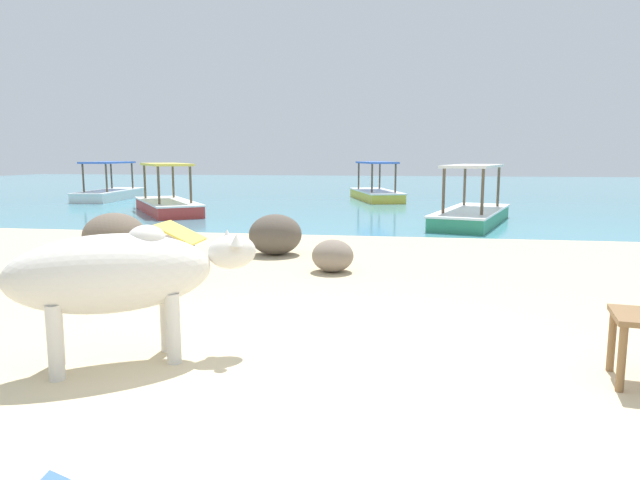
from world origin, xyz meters
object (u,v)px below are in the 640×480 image
object	(u,v)px
boat_yellow	(376,192)
boat_white	(110,191)
boat_green	(472,212)
boat_red	(167,202)
cow	(119,274)
deck_chair_far	(168,248)

from	to	relation	value
boat_yellow	boat_white	world-z (taller)	same
boat_green	boat_yellow	size ratio (longest dim) A/B	1.00
boat_red	boat_white	xyz separation A→B (m)	(-3.89, 4.06, 0.00)
boat_green	boat_white	size ratio (longest dim) A/B	1.02
cow	boat_green	distance (m)	9.69
cow	boat_red	size ratio (longest dim) A/B	0.44
deck_chair_far	boat_yellow	distance (m)	13.22
boat_white	cow	bearing A→B (deg)	23.79
cow	boat_white	world-z (taller)	boat_white
deck_chair_far	boat_red	world-z (taller)	boat_red
cow	boat_green	xyz separation A→B (m)	(3.33, 9.09, -0.39)
boat_green	boat_yellow	world-z (taller)	same
boat_green	boat_white	world-z (taller)	same
deck_chair_far	boat_green	xyz separation A→B (m)	(4.15, 6.47, -0.13)
boat_red	boat_white	bearing A→B (deg)	9.23
cow	boat_yellow	bearing A→B (deg)	53.96
boat_red	boat_white	world-z (taller)	same
deck_chair_far	boat_white	bearing A→B (deg)	-59.86
boat_yellow	boat_white	size ratio (longest dim) A/B	1.02
boat_yellow	deck_chair_far	bearing A→B (deg)	156.28
boat_red	boat_yellow	world-z (taller)	same
boat_green	boat_red	world-z (taller)	same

